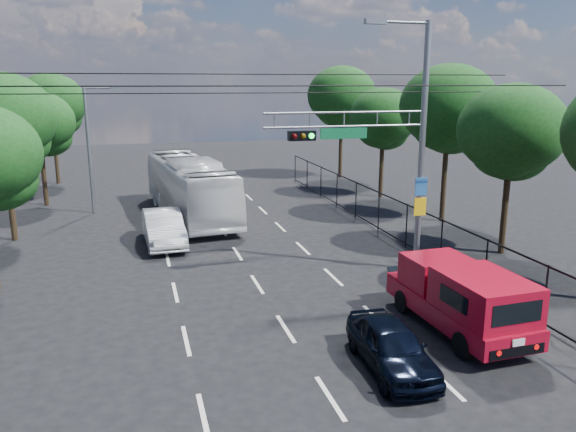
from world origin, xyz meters
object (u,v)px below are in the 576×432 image
object	(u,v)px
red_pickup	(460,296)
navy_hatchback	(391,346)
signal_mast	(393,139)
white_van	(163,228)
white_bus	(190,187)

from	to	relation	value
red_pickup	navy_hatchback	world-z (taller)	red_pickup
signal_mast	navy_hatchback	size ratio (longest dim) A/B	2.52
signal_mast	navy_hatchback	world-z (taller)	signal_mast
white_van	red_pickup	bearing A→B (deg)	-58.78
red_pickup	white_van	world-z (taller)	red_pickup
navy_hatchback	signal_mast	bearing A→B (deg)	68.49
signal_mast	white_bus	bearing A→B (deg)	118.78
white_bus	navy_hatchback	bearing A→B (deg)	-87.29
signal_mast	red_pickup	xyz separation A→B (m)	(-0.28, -5.49, -4.14)
white_van	navy_hatchback	bearing A→B (deg)	-72.39
signal_mast	white_van	size ratio (longest dim) A/B	2.00
signal_mast	white_van	bearing A→B (deg)	142.32
red_pickup	white_bus	size ratio (longest dim) A/B	0.48
signal_mast	white_bus	xyz separation A→B (m)	(-6.49, 11.82, -3.60)
signal_mast	white_bus	size ratio (longest dim) A/B	0.81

